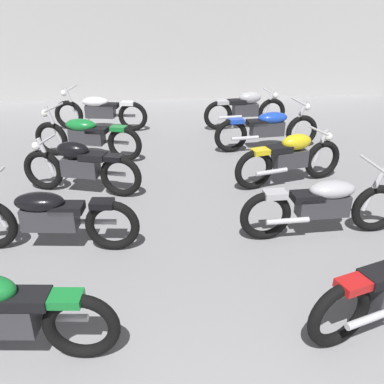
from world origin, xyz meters
TOP-DOWN VIEW (x-y plane):
  - back_wall at (0.00, 12.23)m, footprint 13.42×0.24m
  - motorcycle_left_row_1 at (-1.79, 2.39)m, footprint 1.97×0.48m
  - motorcycle_left_row_2 at (-1.77, 4.12)m, footprint 2.17×0.68m
  - motorcycle_left_row_3 at (-1.64, 5.75)m, footprint 1.92×0.71m
  - motorcycle_left_row_4 at (-1.76, 7.32)m, footprint 2.10×0.89m
  - motorcycle_left_row_5 at (-1.70, 9.16)m, footprint 2.16×0.69m
  - motorcycle_right_row_2 at (1.67, 4.15)m, footprint 2.17×0.68m
  - motorcycle_right_row_3 at (1.74, 5.82)m, footprint 1.93×0.70m
  - motorcycle_right_row_4 at (1.79, 7.50)m, footprint 2.17×0.68m
  - motorcycle_right_row_5 at (1.66, 9.01)m, footprint 1.97×0.54m

SIDE VIEW (x-z plane):
  - motorcycle_left_row_2 at x=-1.77m, z-range -0.04..0.94m
  - motorcycle_left_row_4 at x=-1.76m, z-range -0.04..0.94m
  - motorcycle_left_row_5 at x=-1.70m, z-range -0.04..0.94m
  - motorcycle_right_row_2 at x=1.67m, z-range -0.04..0.94m
  - motorcycle_right_row_4 at x=1.79m, z-range -0.04..0.94m
  - motorcycle_left_row_1 at x=-1.79m, z-range 0.02..0.90m
  - motorcycle_left_row_3 at x=-1.64m, z-range 0.02..0.90m
  - motorcycle_right_row_3 at x=1.74m, z-range 0.02..0.90m
  - motorcycle_right_row_5 at x=1.66m, z-range 0.02..0.90m
  - back_wall at x=0.00m, z-range 0.00..3.60m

